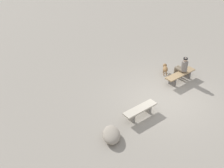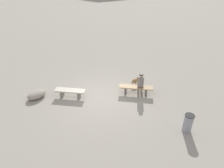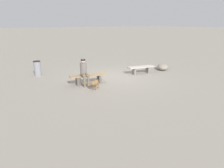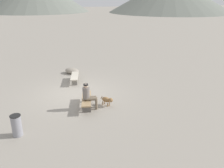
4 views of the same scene
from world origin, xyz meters
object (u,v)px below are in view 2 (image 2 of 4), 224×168
bench_left (70,92)px  trash_bin (188,123)px  seated_person (141,82)px  boulder (37,94)px  bench_right (136,89)px  dog (136,80)px

bench_left → trash_bin: (5.11, -2.74, 0.11)m
seated_person → boulder: (-5.42, -0.15, -0.51)m
seated_person → boulder: 5.45m
trash_bin → seated_person: bearing=116.2°
bench_right → boulder: (-5.18, -0.08, -0.14)m
seated_person → dog: bearing=105.9°
bench_right → boulder: bearing=-168.4°
seated_person → bench_right: bearing=-154.6°
bench_left → boulder: bearing=-170.3°
bench_right → seated_person: seated_person is taller
trash_bin → boulder: trash_bin is taller
bench_right → dog: (0.15, 0.94, -0.02)m
trash_bin → dog: bearing=111.9°
bench_left → bench_right: bench_right is taller
bench_left → bench_right: bearing=12.5°
bench_left → dog: 3.74m
bench_left → trash_bin: size_ratio=1.95×
dog → bench_left: bearing=158.5°
seated_person → trash_bin: 3.27m
bench_left → bench_right: 3.44m
bench_right → seated_person: 0.45m
seated_person → trash_bin: size_ratio=1.47×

